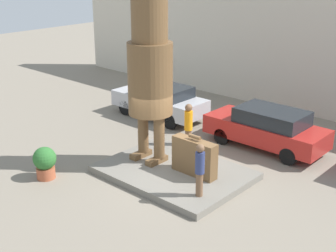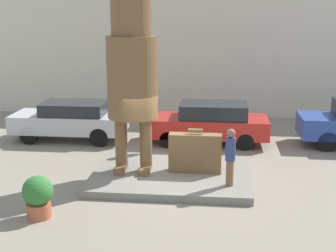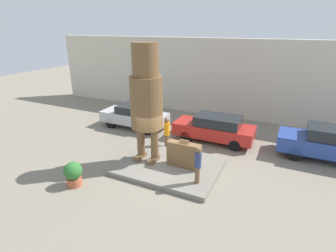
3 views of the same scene
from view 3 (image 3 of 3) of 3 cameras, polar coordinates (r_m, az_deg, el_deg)
name	(u,v)px [view 3 (image 3 of 3)]	position (r m, az deg, el deg)	size (l,w,h in m)	color
ground_plane	(168,169)	(12.19, 0.04, -9.29)	(60.00, 60.00, 0.00)	gray
pedestal	(168,167)	(12.14, 0.04, -8.85)	(4.57, 3.37, 0.22)	slate
building_backdrop	(221,78)	(19.10, 11.55, 10.14)	(28.00, 0.60, 5.39)	beige
statue_figure	(146,95)	(11.50, -4.76, 6.71)	(1.44, 1.44, 5.32)	brown
giant_suitcase	(184,155)	(11.70, 3.48, -6.28)	(1.53, 0.39, 1.31)	brown
tourist	(198,164)	(10.44, 6.50, -8.16)	(0.27, 0.27, 1.58)	brown
parked_car_silver	(135,116)	(16.85, -7.21, 2.27)	(4.26, 1.72, 1.46)	#B7B7BC
parked_car_red	(215,128)	(14.92, 10.12, -0.41)	(4.43, 1.71, 1.51)	#B2231E
parked_car_blue	(331,143)	(14.80, 31.92, -3.21)	(4.59, 1.76, 1.67)	#284293
planter_pot	(73,173)	(11.43, -19.92, -9.67)	(0.73, 0.73, 1.05)	#AD5638
worker_hivis	(167,132)	(13.68, -0.25, -1.30)	(0.30, 0.30, 1.76)	brown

